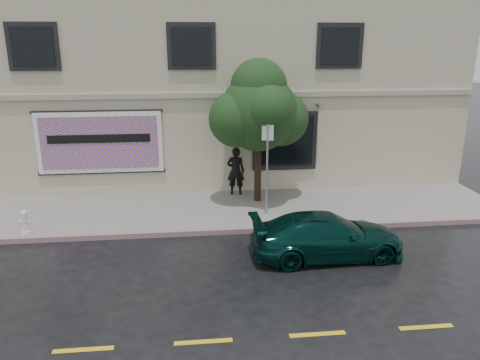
{
  "coord_description": "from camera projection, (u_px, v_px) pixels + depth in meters",
  "views": [
    {
      "loc": [
        -0.11,
        -11.04,
        5.5
      ],
      "look_at": [
        1.3,
        2.2,
        1.41
      ],
      "focal_mm": 35.0,
      "sensor_mm": 36.0,
      "label": 1
    }
  ],
  "objects": [
    {
      "name": "sign_pole",
      "position": [
        267.0,
        162.0,
        14.2
      ],
      "size": [
        0.35,
        0.12,
        2.88
      ],
      "rotation": [
        0.0,
        0.0,
        -0.28
      ],
      "color": "#9B9DA4",
      "rests_on": "sidewalk"
    },
    {
      "name": "street_tree",
      "position": [
        258.0,
        113.0,
        15.07
      ],
      "size": [
        2.53,
        2.53,
        4.28
      ],
      "color": "black",
      "rests_on": "sidewalk"
    },
    {
      "name": "pedestrian",
      "position": [
        236.0,
        171.0,
        16.34
      ],
      "size": [
        0.69,
        0.52,
        1.7
      ],
      "primitive_type": "imported",
      "rotation": [
        0.0,
        0.0,
        2.95
      ],
      "color": "black",
      "rests_on": "sidewalk"
    },
    {
      "name": "ground",
      "position": [
        199.0,
        258.0,
        12.12
      ],
      "size": [
        90.0,
        90.0,
        0.0
      ],
      "primitive_type": "plane",
      "color": "black",
      "rests_on": "ground"
    },
    {
      "name": "umbrella",
      "position": [
        236.0,
        138.0,
        16.0
      ],
      "size": [
        1.13,
        1.13,
        0.63
      ],
      "primitive_type": "imported",
      "rotation": [
        0.0,
        0.0,
        -0.42
      ],
      "color": "black",
      "rests_on": "pedestrian"
    },
    {
      "name": "car",
      "position": [
        327.0,
        236.0,
        12.07
      ],
      "size": [
        4.0,
        1.88,
        1.15
      ],
      "primitive_type": "imported",
      "rotation": [
        0.0,
        0.0,
        1.61
      ],
      "color": "#072C28",
      "rests_on": "ground"
    },
    {
      "name": "sidewalk",
      "position": [
        197.0,
        211.0,
        15.19
      ],
      "size": [
        20.0,
        3.5,
        0.15
      ],
      "primitive_type": "cube",
      "color": "gray",
      "rests_on": "ground"
    },
    {
      "name": "road_marking",
      "position": [
        203.0,
        342.0,
        8.79
      ],
      "size": [
        19.0,
        0.12,
        0.01
      ],
      "primitive_type": "cube",
      "color": "gold",
      "rests_on": "ground"
    },
    {
      "name": "billboard",
      "position": [
        100.0,
        143.0,
        15.87
      ],
      "size": [
        4.3,
        0.16,
        2.2
      ],
      "color": "white",
      "rests_on": "ground"
    },
    {
      "name": "building",
      "position": [
        192.0,
        86.0,
        19.64
      ],
      "size": [
        20.0,
        8.12,
        7.0
      ],
      "color": "beige",
      "rests_on": "ground"
    },
    {
      "name": "fire_hydrant",
      "position": [
        25.0,
        222.0,
        13.19
      ],
      "size": [
        0.29,
        0.27,
        0.7
      ],
      "rotation": [
        0.0,
        0.0,
        -0.09
      ],
      "color": "silver",
      "rests_on": "sidewalk"
    },
    {
      "name": "curb",
      "position": [
        198.0,
        232.0,
        13.52
      ],
      "size": [
        20.0,
        0.18,
        0.16
      ],
      "primitive_type": "cube",
      "color": "gray",
      "rests_on": "ground"
    }
  ]
}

